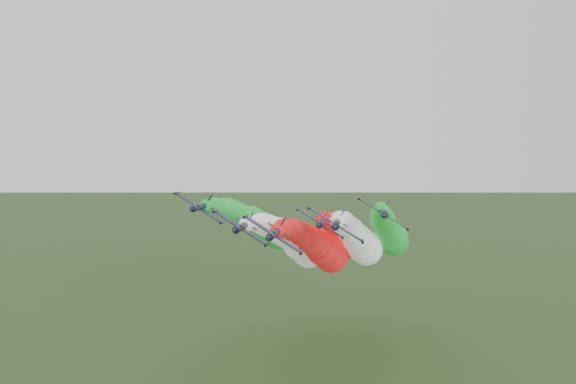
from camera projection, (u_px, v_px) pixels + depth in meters
The scene contains 6 objects.
jet_lead at pixel (319, 247), 143.04m from camera, with size 16.33×78.67×22.52m.
jet_inner_left at pixel (295, 242), 150.59m from camera, with size 16.67×79.01×22.86m.
jet_inner_right at pixel (358, 240), 148.86m from camera, with size 16.32×78.66×22.51m.
jet_outer_left at pixel (261, 226), 161.55m from camera, with size 15.71×78.05×21.90m.
jet_outer_right at pixel (389, 232), 160.06m from camera, with size 16.28×78.62×22.47m.
jet_trail at pixel (344, 237), 166.05m from camera, with size 15.81×78.15×22.00m.
Camera 1 is at (19.97, -105.77, 51.91)m, focal length 35.00 mm.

